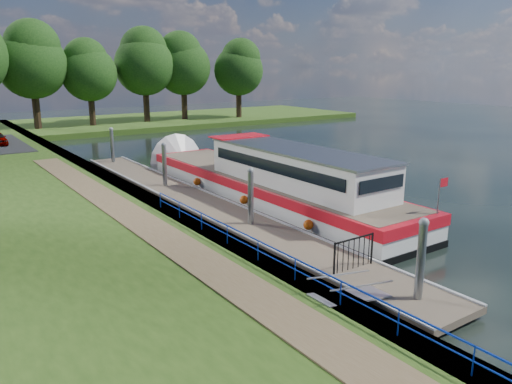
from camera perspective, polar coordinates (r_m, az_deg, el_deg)
ground at (r=16.61m, az=16.48°, el=-12.18°), size 160.00×160.00×0.00m
bank_edge at (r=26.72m, az=-13.05°, el=-1.00°), size 1.10×90.00×0.78m
far_bank at (r=65.95m, az=-13.39°, el=7.77°), size 60.00×18.00×0.60m
footpath at (r=19.73m, az=-10.46°, el=-5.04°), size 1.60×40.00×0.05m
blue_fence at (r=16.26m, az=2.26°, el=-7.11°), size 0.04×18.04×0.72m
pontoon at (r=26.05m, az=-6.17°, el=-1.56°), size 2.50×30.00×0.56m
mooring_piles at (r=25.77m, az=-6.23°, el=0.78°), size 0.30×27.30×3.55m
gangway at (r=15.36m, az=10.71°, el=-11.47°), size 2.58×1.00×0.92m
gate_panel at (r=17.48m, az=11.13°, el=-6.40°), size 1.85×0.05×1.15m
barge at (r=27.43m, az=0.67°, el=1.27°), size 4.36×21.15×4.78m
horizon_trees at (r=58.68m, az=-25.37°, el=13.57°), size 54.38×10.03×12.87m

